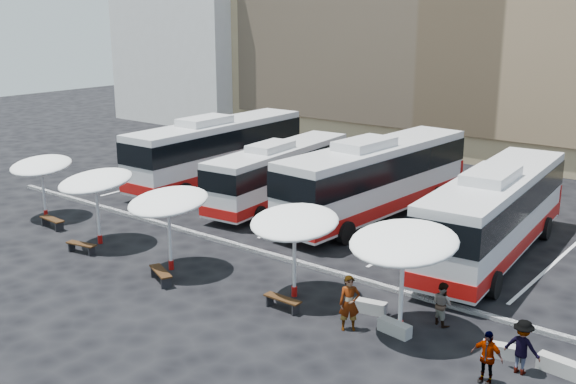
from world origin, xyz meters
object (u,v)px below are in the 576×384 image
Objects in this scene: bus_2 at (376,176)px; sunshade_2 at (168,202)px; wood_bench_3 at (283,301)px; wood_bench_1 at (81,246)px; bus_1 at (280,171)px; wood_bench_0 at (52,221)px; conc_bench_3 at (559,366)px; conc_bench_1 at (395,328)px; passenger_1 at (442,304)px; sunshade_4 at (404,243)px; bus_3 at (496,211)px; passenger_0 at (349,303)px; bus_0 at (218,148)px; sunshade_0 at (41,166)px; wood_bench_2 at (161,273)px; sunshade_3 at (294,222)px; sunshade_1 at (96,181)px; passenger_3 at (522,347)px; conc_bench_2 at (501,351)px; conc_bench_0 at (370,307)px; passenger_2 at (487,357)px.

bus_2 is 3.68× the size of sunshade_2.
wood_bench_1 is at bearing -174.90° from wood_bench_3.
bus_1 is 6.81× the size of wood_bench_0.
conc_bench_1 is at bearing -170.72° from conc_bench_3.
sunshade_4 is at bearing 80.03° from passenger_1.
bus_3 is 9.77m from passenger_0.
bus_0 reaches higher than sunshade_0.
wood_bench_2 is 1.41× the size of conc_bench_1.
sunshade_3 is 2.32× the size of wood_bench_2.
sunshade_1 is 2.34× the size of passenger_3.
conc_bench_2 is 0.59× the size of passenger_0.
passenger_0 is at bearing -18.64° from sunshade_3.
bus_0 reaches higher than conc_bench_2.
conc_bench_3 is (14.47, 2.65, -0.15)m from wood_bench_2.
sunshade_1 is 13.91m from passenger_0.
passenger_3 reaches higher than conc_bench_1.
bus_0 is 21.71m from sunshade_4.
sunshade_4 is at bearing 2.72° from sunshade_1.
passenger_0 is at bearing -163.61° from conc_bench_2.
bus_3 reaches higher than wood_bench_3.
passenger_1 is at bearing 18.31° from wood_bench_2.
bus_2 is 3.43× the size of sunshade_1.
wood_bench_0 is (-11.48, -11.45, -1.78)m from bus_2.
sunshade_0 is at bearing 136.01° from passenger_0.
passenger_3 is at bearing -0.47° from sunshade_0.
passenger_3 is (13.57, 1.96, 0.46)m from wood_bench_2.
conc_bench_1 is (9.43, 1.82, -0.16)m from wood_bench_2.
sunshade_4 is 10.09m from wood_bench_2.
bus_3 reaches higher than passenger_3.
passenger_3 is at bearing 1.73° from wood_bench_0.
bus_0 is 1.02× the size of bus_3.
conc_bench_3 is at bearing -61.91° from bus_3.
conc_bench_1 is 0.69× the size of passenger_3.
sunshade_3 is 2.56× the size of wood_bench_3.
conc_bench_1 is 4.19m from passenger_3.
passenger_3 is (18.84, 1.91, 0.50)m from wood_bench_1.
sunshade_4 reaches higher than conc_bench_0.
bus_1 is at bearing -27.81° from passenger_3.
sunshade_2 is 2.88m from wood_bench_2.
sunshade_4 reaches higher than sunshade_0.
sunshade_0 is 21.80m from passenger_1.
conc_bench_2 is at bearing -177.65° from passenger_1.
passenger_2 is (10.87, -11.91, -1.36)m from bus_2.
wood_bench_2 is at bearing -161.04° from conc_bench_0.
passenger_2 is (3.49, -1.26, -2.33)m from sunshade_4.
bus_3 reaches higher than conc_bench_0.
bus_1 is 9.22× the size of conc_bench_3.
passenger_3 is (0.61, 1.15, 0.03)m from passenger_2.
passenger_3 is at bearing 8.24° from wood_bench_2.
sunshade_3 is 2.52× the size of wood_bench_1.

